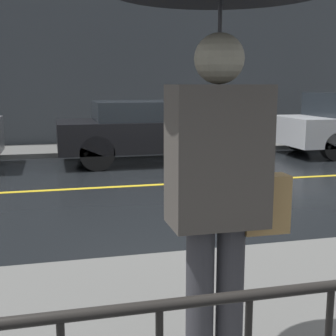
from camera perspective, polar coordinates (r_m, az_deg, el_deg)
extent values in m
plane|color=black|center=(7.93, -2.20, -2.11)|extent=(80.00, 80.00, 0.00)
cube|color=#60605E|center=(3.41, 16.34, -18.73)|extent=(28.00, 3.11, 0.11)
cube|color=#60605E|center=(12.21, -6.42, 2.40)|extent=(28.00, 1.84, 0.11)
cube|color=gold|center=(7.93, -2.20, -2.08)|extent=(25.20, 0.12, 0.01)
cube|color=#383D42|center=(13.20, -7.29, 14.59)|extent=(28.00, 0.30, 5.46)
cylinder|color=#333338|center=(2.52, 3.88, -16.56)|extent=(0.14, 0.14, 0.88)
cylinder|color=#333338|center=(2.57, 7.51, -16.06)|extent=(0.14, 0.14, 0.88)
cube|color=#47423D|center=(2.30, 6.05, 1.44)|extent=(0.47, 0.28, 0.69)
sphere|color=gray|center=(2.28, 6.28, 13.12)|extent=(0.24, 0.24, 0.24)
cylinder|color=#262628|center=(2.28, 6.24, 11.03)|extent=(0.02, 0.02, 0.77)
cube|color=#9E7A47|center=(2.45, 11.69, -4.29)|extent=(0.24, 0.12, 0.30)
cube|color=black|center=(10.24, -2.24, 4.12)|extent=(3.96, 1.78, 0.63)
cube|color=#1E2328|center=(10.17, -3.14, 7.00)|extent=(2.06, 1.64, 0.40)
cylinder|color=black|center=(11.33, 3.06, 3.35)|extent=(0.70, 0.22, 0.70)
cylinder|color=black|center=(9.86, 5.71, 2.30)|extent=(0.70, 0.22, 0.70)
cylinder|color=black|center=(10.87, -9.43, 2.94)|extent=(0.70, 0.22, 0.70)
cylinder|color=black|center=(9.33, -8.65, 1.79)|extent=(0.70, 0.22, 0.70)
cylinder|color=black|center=(12.47, 15.66, 3.47)|extent=(0.64, 0.22, 0.64)
cylinder|color=black|center=(11.12, 19.68, 2.50)|extent=(0.64, 0.22, 0.64)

